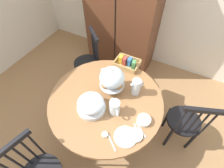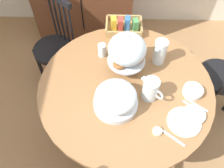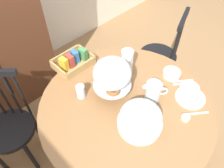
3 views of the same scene
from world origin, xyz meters
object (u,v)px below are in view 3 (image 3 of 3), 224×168
at_px(dining_table, 125,119).
at_px(china_plate_small, 190,87).
at_px(pastry_stand_with_dome, 112,75).
at_px(drinking_glass, 81,91).
at_px(orange_juice_pitcher, 153,93).
at_px(milk_pitcher, 127,62).
at_px(windsor_chair_facing_door, 160,57).
at_px(fruit_platter_covered, 140,119).
at_px(cereal_basket, 73,61).
at_px(cereal_bowl, 172,73).
at_px(china_plate_large, 190,98).
at_px(windsor_chair_near_window, 10,127).
at_px(butter_dish, 185,118).

xyz_separation_m(dining_table, china_plate_small, (0.45, -0.24, 0.21)).
relative_size(pastry_stand_with_dome, drinking_glass, 3.13).
bearing_deg(orange_juice_pitcher, milk_pitcher, 74.52).
height_order(windsor_chair_facing_door, fruit_platter_covered, windsor_chair_facing_door).
xyz_separation_m(dining_table, cereal_basket, (-0.01, 0.60, 0.24)).
xyz_separation_m(windsor_chair_facing_door, cereal_bowl, (-0.42, -0.37, 0.31)).
bearing_deg(china_plate_small, windsor_chair_facing_door, 51.35).
relative_size(pastry_stand_with_dome, china_plate_large, 1.56).
relative_size(windsor_chair_facing_door, cereal_bowl, 6.96).
relative_size(pastry_stand_with_dome, fruit_platter_covered, 1.15).
xyz_separation_m(china_plate_small, cereal_bowl, (0.02, 0.18, 0.01)).
distance_m(windsor_chair_facing_door, orange_juice_pitcher, 0.91).
distance_m(china_plate_large, china_plate_small, 0.09).
distance_m(windsor_chair_near_window, fruit_platter_covered, 1.09).
height_order(cereal_basket, cereal_bowl, cereal_basket).
height_order(windsor_chair_near_window, milk_pitcher, windsor_chair_near_window).
bearing_deg(fruit_platter_covered, china_plate_small, -6.73).
bearing_deg(drinking_glass, windsor_chair_near_window, 144.52).
bearing_deg(butter_dish, orange_juice_pitcher, 97.10).
height_order(milk_pitcher, drinking_glass, milk_pitcher).
distance_m(windsor_chair_facing_door, pastry_stand_with_dome, 1.02).
height_order(pastry_stand_with_dome, cereal_basket, pastry_stand_with_dome).
bearing_deg(dining_table, pastry_stand_with_dome, 89.65).
xyz_separation_m(windsor_chair_near_window, drinking_glass, (0.50, -0.35, 0.34)).
bearing_deg(cereal_basket, milk_pitcher, -53.50).
distance_m(orange_juice_pitcher, butter_dish, 0.28).
height_order(pastry_stand_with_dome, cereal_bowl, pastry_stand_with_dome).
height_order(windsor_chair_near_window, china_plate_large, windsor_chair_near_window).
xyz_separation_m(dining_table, pastry_stand_with_dome, (0.00, 0.15, 0.40)).
relative_size(orange_juice_pitcher, drinking_glass, 1.58).
xyz_separation_m(cereal_basket, butter_dish, (0.21, -0.97, -0.03)).
height_order(dining_table, cereal_basket, cereal_basket).
bearing_deg(cereal_basket, butter_dish, -77.90).
bearing_deg(fruit_platter_covered, dining_table, 68.68).
xyz_separation_m(milk_pitcher, china_plate_small, (0.19, -0.48, -0.08)).
height_order(fruit_platter_covered, milk_pitcher, milk_pitcher).
distance_m(windsor_chair_near_window, windsor_chair_facing_door, 1.61).
xyz_separation_m(orange_juice_pitcher, china_plate_large, (0.21, -0.19, -0.07)).
bearing_deg(cereal_bowl, cereal_basket, 126.17).
distance_m(windsor_chair_facing_door, milk_pitcher, 0.74).
bearing_deg(cereal_basket, orange_juice_pitcher, -76.02).
distance_m(china_plate_large, cereal_bowl, 0.25).
distance_m(pastry_stand_with_dome, orange_juice_pitcher, 0.32).
bearing_deg(butter_dish, china_plate_small, 26.73).
height_order(orange_juice_pitcher, china_plate_large, orange_juice_pitcher).
relative_size(windsor_chair_near_window, fruit_platter_covered, 3.25).
height_order(windsor_chair_near_window, orange_juice_pitcher, windsor_chair_near_window).
relative_size(windsor_chair_facing_door, pastry_stand_with_dome, 2.83).
xyz_separation_m(milk_pitcher, butter_dish, (-0.06, -0.61, -0.08)).
bearing_deg(cereal_bowl, windsor_chair_facing_door, 41.36).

